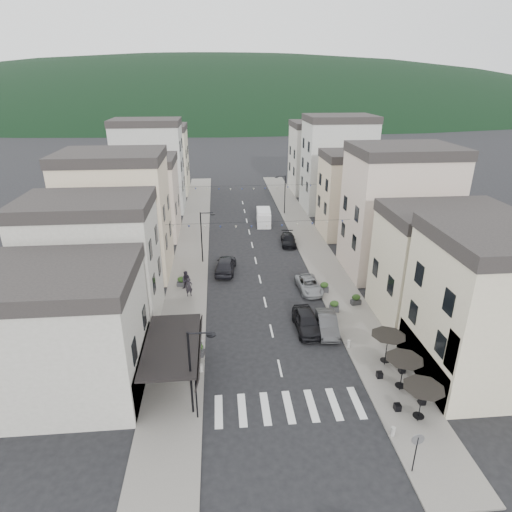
{
  "coord_description": "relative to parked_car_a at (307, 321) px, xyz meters",
  "views": [
    {
      "loc": [
        -4.03,
        -19.38,
        19.61
      ],
      "look_at": [
        -0.59,
        19.01,
        3.5
      ],
      "focal_mm": 30.0,
      "sensor_mm": 36.0,
      "label": 1
    }
  ],
  "objects": [
    {
      "name": "ground",
      "position": [
        -2.95,
        -10.94,
        -0.81
      ],
      "size": [
        700.0,
        700.0,
        0.0
      ],
      "primitive_type": "plane",
      "color": "black",
      "rests_on": "ground"
    },
    {
      "name": "sidewalk_left",
      "position": [
        -10.45,
        21.06,
        -0.75
      ],
      "size": [
        4.0,
        76.0,
        0.12
      ],
      "primitive_type": "cube",
      "color": "slate",
      "rests_on": "ground"
    },
    {
      "name": "sidewalk_right",
      "position": [
        4.55,
        21.06,
        -0.75
      ],
      "size": [
        4.0,
        76.0,
        0.12
      ],
      "primitive_type": "cube",
      "color": "slate",
      "rests_on": "ground"
    },
    {
      "name": "hill_backdrop",
      "position": [
        -2.95,
        289.06,
        -0.81
      ],
      "size": [
        640.0,
        360.0,
        70.0
      ],
      "primitive_type": "ellipsoid",
      "color": "black",
      "rests_on": "ground"
    },
    {
      "name": "boutique_building",
      "position": [
        -18.45,
        -5.94,
        3.19
      ],
      "size": [
        12.0,
        8.0,
        8.0
      ],
      "primitive_type": "cube",
      "color": "#ACA89D",
      "rests_on": "ground"
    },
    {
      "name": "bistro_building",
      "position": [
        11.55,
        -6.94,
        4.19
      ],
      "size": [
        10.0,
        8.0,
        10.0
      ],
      "primitive_type": "cube",
      "color": "beige",
      "rests_on": "ground"
    },
    {
      "name": "boutique_awning",
      "position": [
        -10.19,
        -5.94,
        2.3
      ],
      "size": [
        3.77,
        7.5,
        3.28
      ],
      "color": "black",
      "rests_on": "ground"
    },
    {
      "name": "buildings_row_left",
      "position": [
        -17.45,
        26.82,
        5.31
      ],
      "size": [
        10.2,
        54.16,
        14.0
      ],
      "color": "#ACA89D",
      "rests_on": "ground"
    },
    {
      "name": "buildings_row_right",
      "position": [
        11.55,
        25.66,
        5.51
      ],
      "size": [
        10.2,
        54.16,
        14.5
      ],
      "color": "beige",
      "rests_on": "ground"
    },
    {
      "name": "cafe_terrace",
      "position": [
        4.75,
        -8.14,
        1.54
      ],
      "size": [
        2.5,
        8.1,
        2.53
      ],
      "color": "black",
      "rests_on": "ground"
    },
    {
      "name": "streetlamp_left_near",
      "position": [
        -8.77,
        -8.94,
        2.89
      ],
      "size": [
        1.7,
        0.56,
        6.0
      ],
      "color": "black",
      "rests_on": "ground"
    },
    {
      "name": "streetlamp_left_far",
      "position": [
        -8.77,
        15.06,
        2.89
      ],
      "size": [
        1.7,
        0.56,
        6.0
      ],
      "color": "black",
      "rests_on": "ground"
    },
    {
      "name": "streetlamp_right_far",
      "position": [
        2.87,
        33.06,
        2.89
      ],
      "size": [
        1.7,
        0.56,
        6.0
      ],
      "color": "black",
      "rests_on": "ground"
    },
    {
      "name": "traffic_sign",
      "position": [
        2.85,
        -14.44,
        1.11
      ],
      "size": [
        0.7,
        0.07,
        2.7
      ],
      "color": "black",
      "rests_on": "ground"
    },
    {
      "name": "bollards",
      "position": [
        -2.95,
        -5.44,
        -0.39
      ],
      "size": [
        11.66,
        10.26,
        0.6
      ],
      "color": "gray",
      "rests_on": "ground"
    },
    {
      "name": "bunting_near",
      "position": [
        -2.95,
        11.06,
        4.84
      ],
      "size": [
        19.0,
        0.28,
        0.62
      ],
      "color": "black",
      "rests_on": "ground"
    },
    {
      "name": "bunting_far",
      "position": [
        -2.95,
        27.06,
        4.84
      ],
      "size": [
        19.0,
        0.28,
        0.62
      ],
      "color": "black",
      "rests_on": "ground"
    },
    {
      "name": "parked_car_a",
      "position": [
        0.0,
        0.0,
        0.0
      ],
      "size": [
        2.02,
        4.81,
        1.63
      ],
      "primitive_type": "imported",
      "rotation": [
        0.0,
        0.0,
        0.02
      ],
      "color": "black",
      "rests_on": "ground"
    },
    {
      "name": "parked_car_b",
      "position": [
        1.65,
        -0.39,
        -0.09
      ],
      "size": [
        1.96,
        4.52,
        1.45
      ],
      "primitive_type": "imported",
      "rotation": [
        0.0,
        0.0,
        -0.1
      ],
      "color": "#353537",
      "rests_on": "ground"
    },
    {
      "name": "parked_car_c",
      "position": [
        1.65,
        7.04,
        -0.18
      ],
      "size": [
        2.38,
        4.66,
        1.26
      ],
      "primitive_type": "imported",
      "rotation": [
        0.0,
        0.0,
        0.07
      ],
      "color": "gray",
      "rests_on": "ground"
    },
    {
      "name": "parked_car_d",
      "position": [
        1.65,
        19.88,
        -0.18
      ],
      "size": [
        2.1,
        4.49,
        1.27
      ],
      "primitive_type": "imported",
      "rotation": [
        0.0,
        0.0,
        -0.08
      ],
      "color": "black",
      "rests_on": "ground"
    },
    {
      "name": "parked_car_e",
      "position": [
        -6.49,
        12.21,
        0.05
      ],
      "size": [
        2.7,
        5.28,
        1.72
      ],
      "primitive_type": "imported",
      "rotation": [
        0.0,
        0.0,
        3.0
      ],
      "color": "black",
      "rests_on": "ground"
    },
    {
      "name": "delivery_van",
      "position": [
        -0.62,
        28.26,
        0.32
      ],
      "size": [
        2.21,
        4.94,
        2.31
      ],
      "rotation": [
        0.0,
        0.0,
        -0.06
      ],
      "color": "silver",
      "rests_on": "ground"
    },
    {
      "name": "pedestrian_a",
      "position": [
        -10.11,
        6.77,
        0.23
      ],
      "size": [
        0.78,
        0.63,
        1.84
      ],
      "primitive_type": "imported",
      "rotation": [
        0.0,
        0.0,
        0.31
      ],
      "color": "black",
      "rests_on": "sidewalk_left"
    },
    {
      "name": "pedestrian_b",
      "position": [
        -10.44,
        8.21,
        0.28
      ],
      "size": [
        1.14,
        1.01,
        1.94
      ],
      "primitive_type": "imported",
      "rotation": [
        0.0,
        0.0,
        -0.35
      ],
      "color": "#231F29",
      "rests_on": "sidewalk_left"
    },
    {
      "name": "planter_la",
      "position": [
        -8.95,
        -2.99,
        -0.17
      ],
      "size": [
        1.06,
        0.75,
        1.08
      ],
      "rotation": [
        0.0,
        0.0,
        -0.25
      ],
      "color": "#323134",
      "rests_on": "sidewalk_left"
    },
    {
      "name": "planter_lb",
      "position": [
        -11.0,
        8.98,
        -0.19
      ],
      "size": [
        0.98,
        0.62,
        1.03
      ],
      "rotation": [
        0.0,
        0.0,
        -0.12
      ],
      "color": "#313134",
      "rests_on": "sidewalk_left"
    },
    {
      "name": "planter_ra",
      "position": [
        3.05,
        2.68,
        -0.19
      ],
      "size": [
        1.02,
        0.73,
        1.03
      ],
      "rotation": [
        0.0,
        0.0,
        -0.27
      ],
      "color": "#303133",
      "rests_on": "sidewalk_right"
    },
    {
      "name": "planter_rb",
      "position": [
        5.39,
        3.7,
        -0.19
      ],
      "size": [
        0.98,
        0.64,
        1.03
      ],
      "rotation": [
        0.0,
        0.0,
        0.15
      ],
      "color": "#2D2C2F",
      "rests_on": "sidewalk_right"
    },
    {
      "name": "planter_rc",
      "position": [
        3.05,
        6.47,
        -0.19
      ],
      "size": [
        1.03,
        0.75,
        1.03
      ],
      "rotation": [
        0.0,
        0.0,
        -0.29
      ],
      "color": "#302F32",
      "rests_on": "sidewalk_right"
    }
  ]
}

